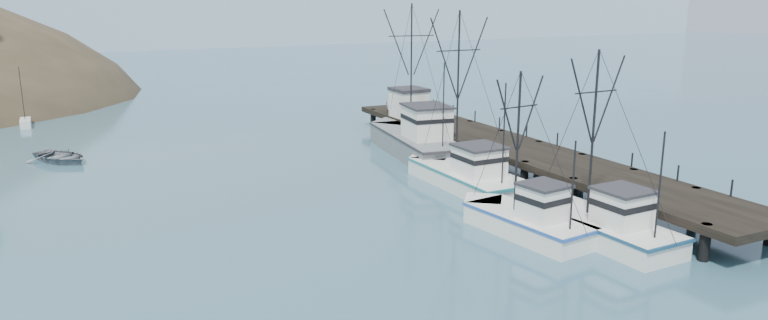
# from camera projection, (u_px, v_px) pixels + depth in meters

# --- Properties ---
(ground) EXTENTS (400.00, 400.00, 0.00)m
(ground) POSITION_uv_depth(u_px,v_px,m) (475.00, 272.00, 34.03)
(ground) COLOR #31586D
(ground) RESTS_ON ground
(pier) EXTENTS (6.00, 44.00, 2.00)m
(pier) POSITION_uv_depth(u_px,v_px,m) (512.00, 148.00, 53.59)
(pier) COLOR black
(pier) RESTS_ON ground
(distant_ridge) EXTENTS (360.00, 40.00, 26.00)m
(distant_ridge) POSITION_uv_depth(u_px,v_px,m) (159.00, 45.00, 186.56)
(distant_ridge) COLOR #9EB2C6
(distant_ridge) RESTS_ON ground
(trawler_near) EXTENTS (3.88, 10.66, 10.89)m
(trawler_near) POSITION_uv_depth(u_px,v_px,m) (600.00, 225.00, 38.45)
(trawler_near) COLOR silver
(trawler_near) RESTS_ON ground
(trawler_mid) EXTENTS (4.20, 9.53, 9.64)m
(trawler_mid) POSITION_uv_depth(u_px,v_px,m) (525.00, 220.00, 39.21)
(trawler_mid) COLOR silver
(trawler_mid) RESTS_ON ground
(trawler_far) EXTENTS (4.20, 12.55, 12.71)m
(trawler_far) POSITION_uv_depth(u_px,v_px,m) (465.00, 174.00, 49.20)
(trawler_far) COLOR silver
(trawler_far) RESTS_ON ground
(work_vessel) EXTENTS (6.35, 15.70, 13.06)m
(work_vessel) POSITION_uv_depth(u_px,v_px,m) (417.00, 140.00, 58.75)
(work_vessel) COLOR slate
(work_vessel) RESTS_ON ground
(pier_shed) EXTENTS (3.00, 3.20, 2.80)m
(pier_shed) POSITION_uv_depth(u_px,v_px,m) (409.00, 102.00, 65.06)
(pier_shed) COLOR silver
(pier_shed) RESTS_ON pier
(pickup_truck) EXTENTS (5.94, 4.34, 1.50)m
(pickup_truck) POSITION_uv_depth(u_px,v_px,m) (413.00, 104.00, 68.46)
(pickup_truck) COLOR silver
(pickup_truck) RESTS_ON pier
(motorboat) EXTENTS (6.42, 6.91, 1.17)m
(motorboat) POSITION_uv_depth(u_px,v_px,m) (61.00, 162.00, 56.36)
(motorboat) COLOR slate
(motorboat) RESTS_ON ground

